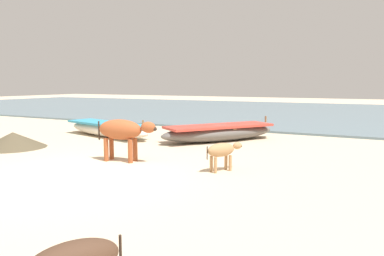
# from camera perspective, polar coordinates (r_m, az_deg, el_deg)

# --- Properties ---
(ground) EXTENTS (80.00, 80.00, 0.00)m
(ground) POSITION_cam_1_polar(r_m,az_deg,el_deg) (7.46, -17.50, -7.16)
(ground) COLOR beige
(sea_water) EXTENTS (60.00, 20.00, 0.08)m
(sea_water) POSITION_cam_1_polar(r_m,az_deg,el_deg) (23.45, 14.62, 2.53)
(sea_water) COLOR slate
(sea_water) RESTS_ON ground
(fishing_boat_1) EXTENTS (3.11, 3.77, 0.70)m
(fishing_boat_1) POSITION_cam_1_polar(r_m,az_deg,el_deg) (11.33, 4.30, -0.65)
(fishing_boat_1) COLOR #5B5651
(fishing_boat_1) RESTS_ON ground
(fishing_boat_2) EXTENTS (4.07, 1.89, 0.67)m
(fishing_boat_2) POSITION_cam_1_polar(r_m,az_deg,el_deg) (12.61, -13.07, -0.12)
(fishing_boat_2) COLOR beige
(fishing_boat_2) RESTS_ON ground
(cow_adult_rust) EXTENTS (1.49, 0.58, 0.97)m
(cow_adult_rust) POSITION_cam_1_polar(r_m,az_deg,el_deg) (8.46, -10.85, -0.50)
(cow_adult_rust) COLOR #9E4C28
(cow_adult_rust) RESTS_ON ground
(calf_near_tan) EXTENTS (0.60, 0.84, 0.59)m
(calf_near_tan) POSITION_cam_1_polar(r_m,az_deg,el_deg) (7.44, 4.75, -3.57)
(calf_near_tan) COLOR tan
(calf_near_tan) RESTS_ON ground
(debris_pile_0) EXTENTS (2.49, 2.49, 0.44)m
(debris_pile_0) POSITION_cam_1_polar(r_m,az_deg,el_deg) (11.28, -26.20, -1.69)
(debris_pile_0) COLOR brown
(debris_pile_0) RESTS_ON ground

